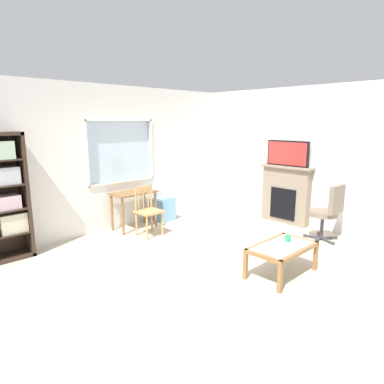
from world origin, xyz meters
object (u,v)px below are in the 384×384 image
Objects in this scene: plastic_drawer_unit at (163,208)px; tv at (287,153)px; office_chair at (328,210)px; sippy_cup at (288,238)px; fireplace at (286,194)px; coffee_table at (282,250)px; desk_under_window at (134,198)px; wooden_chair at (148,210)px.

plastic_drawer_unit is 2.75m from tv.
office_chair is 1.50m from sippy_cup.
fireplace is 1.21× the size of coffee_table.
desk_under_window is 3.08m from coffee_table.
coffee_table is at bearing -150.08° from fireplace.
desk_under_window is 0.85× the size of office_chair.
tv is (2.46, -1.30, 0.95)m from wooden_chair.
fireplace is (1.66, -1.87, 0.34)m from plastic_drawer_unit.
desk_under_window is at bearing 98.81° from sippy_cup.
tv is 0.88× the size of office_chair.
desk_under_window is 0.53m from wooden_chair.
sippy_cup is at bearing -148.46° from fireplace.
fireplace reaches higher than coffee_table.
coffee_table is (-2.16, -1.24, -0.23)m from fireplace.
office_chair is at bearing -112.93° from fireplace.
wooden_chair is 0.90× the size of office_chair.
plastic_drawer_unit is 3.20m from office_chair.
desk_under_window is at bearing 143.14° from fireplace.
wooden_chair is at bearing -145.39° from plastic_drawer_unit.
coffee_table is 0.24m from sippy_cup.
wooden_chair is 10.00× the size of sippy_cup.
wooden_chair is 0.77× the size of fireplace.
desk_under_window is at bearing 124.08° from office_chair.
wooden_chair is 2.57m from coffee_table.
tv is at bearing 67.88° from office_chair.
sippy_cup is (-1.50, -0.11, -0.10)m from office_chair.
tv reaches higher than office_chair.
wooden_chair is at bearing 152.11° from tv.
wooden_chair is at bearing 130.22° from office_chair.
tv is at bearing -48.64° from plastic_drawer_unit.
desk_under_window is 0.88× the size of coffee_table.
wooden_chair is (-0.06, -0.51, -0.13)m from desk_under_window.
fireplace is 0.83m from tv.
coffee_table is (-2.14, -1.24, -1.06)m from tv.
tv reaches higher than plastic_drawer_unit.
office_chair is (1.20, -2.95, 0.31)m from plastic_drawer_unit.
plastic_drawer_unit is 2.52m from fireplace.
tv reaches higher than sippy_cup.
plastic_drawer_unit is at bearing 112.15° from office_chair.
office_chair reaches higher than coffee_table.
desk_under_window reaches higher than sippy_cup.
sippy_cup is at bearing -148.22° from tv.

